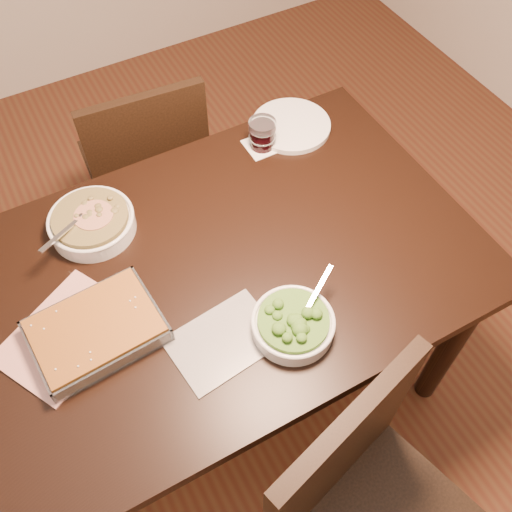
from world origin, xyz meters
TOP-DOWN VIEW (x-y plane):
  - ground at (0.00, 0.00)m, footprint 4.00×4.00m
  - table at (0.00, 0.00)m, footprint 1.40×0.90m
  - magazine_a at (-0.40, -0.01)m, footprint 0.37×0.34m
  - magazine_b at (-0.08, -0.21)m, footprint 0.27×0.21m
  - coaster at (0.33, 0.33)m, footprint 0.10×0.10m
  - stew_bowl at (-0.23, 0.27)m, footprint 0.23×0.23m
  - broccoli_bowl at (0.08, -0.26)m, footprint 0.21×0.20m
  - baking_dish at (-0.33, -0.05)m, footprint 0.31×0.24m
  - wine_tumbler at (0.33, 0.33)m, footprint 0.08×0.08m
  - dinner_plate at (0.45, 0.36)m, footprint 0.25×0.25m
  - chair_near at (0.06, -0.66)m, footprint 0.54×0.54m
  - chair_far at (0.05, 0.69)m, footprint 0.44×0.44m

SIDE VIEW (x-z plane):
  - ground at x=0.00m, z-range 0.00..0.00m
  - chair_far at x=0.05m, z-range 0.05..0.92m
  - chair_near at x=0.06m, z-range 0.06..1.00m
  - table at x=0.00m, z-range 0.28..1.03m
  - coaster at x=0.33m, z-range 0.75..0.75m
  - magazine_b at x=-0.08m, z-range 0.75..0.75m
  - magazine_a at x=-0.40m, z-range 0.75..0.76m
  - dinner_plate at x=0.45m, z-range 0.75..0.77m
  - baking_dish at x=-0.33m, z-range 0.75..0.80m
  - broccoli_bowl at x=0.08m, z-range 0.74..0.82m
  - stew_bowl at x=-0.23m, z-range 0.74..0.83m
  - wine_tumbler at x=0.33m, z-range 0.75..0.85m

